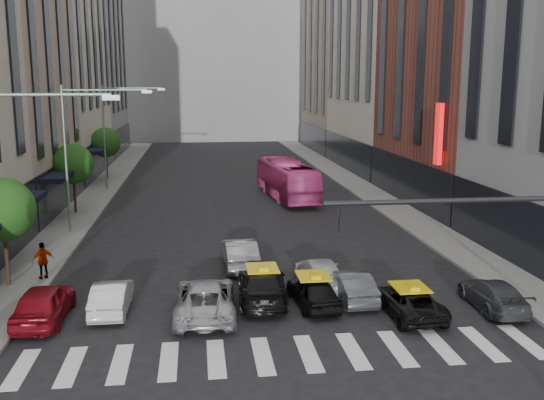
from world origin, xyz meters
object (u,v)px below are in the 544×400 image
object	(u,v)px
streetlamp_far	(115,123)
streetlamp_mid	(81,139)
taxi_center	(313,291)
car_white_front	(112,297)
car_red	(44,303)
taxi_left	(262,285)
pedestrian_far	(43,261)
bus	(287,180)

from	to	relation	value
streetlamp_far	streetlamp_mid	bearing A→B (deg)	-90.00
streetlamp_far	taxi_center	bearing A→B (deg)	-68.79
streetlamp_far	car_white_front	xyz separation A→B (m)	(3.35, -29.63, -5.26)
streetlamp_mid	car_red	bearing A→B (deg)	-86.63
streetlamp_far	taxi_left	world-z (taller)	streetlamp_far
taxi_left	pedestrian_far	size ratio (longest dim) A/B	2.87
bus	car_red	bearing A→B (deg)	55.49
streetlamp_far	bus	xyz separation A→B (m)	(14.19, -5.65, -4.36)
streetlamp_far	pedestrian_far	world-z (taller)	streetlamp_far
streetlamp_mid	pedestrian_far	distance (m)	10.49
bus	pedestrian_far	bearing A→B (deg)	47.35
bus	taxi_left	bearing A→B (deg)	72.89
bus	car_white_front	bearing A→B (deg)	59.58
car_red	bus	distance (m)	28.07
streetlamp_far	car_red	size ratio (longest dim) A/B	2.03
streetlamp_mid	taxi_left	distance (m)	17.12
streetlamp_far	taxi_center	distance (m)	32.68
pedestrian_far	car_white_front	bearing A→B (deg)	99.65
car_red	pedestrian_far	distance (m)	5.20
car_red	bus	bearing A→B (deg)	-117.25
streetlamp_far	car_white_front	size ratio (longest dim) A/B	2.29
taxi_center	bus	bearing A→B (deg)	-102.47
car_red	car_white_front	bearing A→B (deg)	-163.34
streetlamp_far	pedestrian_far	bearing A→B (deg)	-90.81
streetlamp_far	pedestrian_far	size ratio (longest dim) A/B	5.12
taxi_left	taxi_center	xyz separation A→B (m)	(2.05, -0.88, -0.07)
bus	taxi_center	bearing A→B (deg)	78.00
taxi_left	taxi_center	size ratio (longest dim) A/B	1.30
streetlamp_far	taxi_center	size ratio (longest dim) A/B	2.33
car_red	pedestrian_far	xyz separation A→B (m)	(-1.20, 5.05, 0.28)
streetlamp_mid	bus	size ratio (longest dim) A/B	0.81
taxi_center	streetlamp_far	bearing A→B (deg)	-75.35
taxi_left	bus	size ratio (longest dim) A/B	0.45
car_white_front	taxi_center	distance (m)	8.33
streetlamp_far	car_red	world-z (taller)	streetlamp_far
car_white_front	streetlamp_mid	bearing A→B (deg)	-75.75
streetlamp_far	taxi_left	bearing A→B (deg)	-71.77
car_white_front	taxi_center	world-z (taller)	taxi_center
pedestrian_far	car_red	bearing A→B (deg)	72.62
streetlamp_mid	car_white_front	distance (m)	14.99
car_white_front	taxi_left	bearing A→B (deg)	-175.50
streetlamp_mid	taxi_left	xyz separation A→B (m)	(9.61, -13.19, -5.17)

